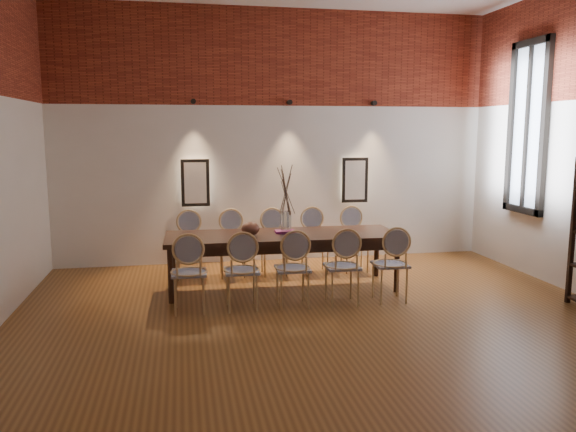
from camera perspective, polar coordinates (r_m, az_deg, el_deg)
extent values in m
cube|color=brown|center=(6.03, 4.56, -11.95)|extent=(7.00, 7.00, 0.02)
cube|color=silver|center=(9.11, -1.25, 7.99)|extent=(7.00, 0.10, 4.00)
cube|color=maroon|center=(9.11, -1.20, 15.87)|extent=(7.00, 0.02, 1.50)
cube|color=#FFEAC6|center=(8.92, -9.40, 3.36)|extent=(0.36, 0.06, 0.66)
cube|color=#FFEAC6|center=(9.36, 6.76, 3.66)|extent=(0.36, 0.06, 0.66)
cylinder|color=black|center=(8.87, -9.60, 11.41)|extent=(0.08, 0.10, 0.08)
cylinder|color=black|center=(9.03, 0.15, 11.48)|extent=(0.08, 0.10, 0.08)
cylinder|color=black|center=(9.40, 8.73, 11.27)|extent=(0.08, 0.10, 0.08)
cube|color=silver|center=(8.95, 23.23, 8.24)|extent=(0.02, 0.78, 2.38)
cube|color=black|center=(8.93, 23.13, 8.25)|extent=(0.08, 0.90, 2.50)
cube|color=black|center=(8.93, 23.13, 8.25)|extent=(0.06, 0.06, 2.40)
cube|color=black|center=(7.54, -0.57, -4.62)|extent=(3.09, 1.05, 0.75)
cylinder|color=silver|center=(7.45, -0.21, -0.67)|extent=(0.14, 0.14, 0.30)
ellipsoid|color=brown|center=(7.35, -3.83, -1.30)|extent=(0.24, 0.24, 0.18)
cube|color=#851C67|center=(7.54, -0.31, -1.60)|extent=(0.26, 0.19, 0.03)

